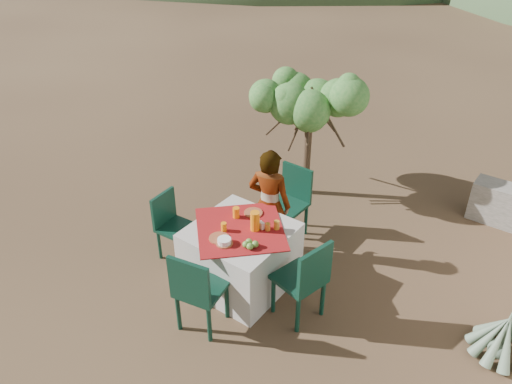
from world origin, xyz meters
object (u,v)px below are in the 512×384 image
agave (504,336)px  table (241,256)px  chair_right (305,278)px  chair_near (197,289)px  juice_pitcher (255,221)px  shrub_tree (315,109)px  chair_far (291,199)px  chair_left (171,223)px  person (269,205)px

agave → table: bearing=-165.7°
chair_right → chair_near: bearing=-32.5°
juice_pitcher → table: bearing=-151.0°
chair_near → shrub_tree: 3.12m
chair_near → juice_pitcher: size_ratio=4.33×
chair_far → agave: size_ratio=1.39×
chair_right → table: bearing=-80.2°
chair_left → juice_pitcher: bearing=-85.8°
chair_near → person: size_ratio=0.68×
chair_left → chair_far: bearing=-40.7°
chair_near → chair_left: (-1.07, 0.73, -0.07)m
agave → juice_pitcher: size_ratio=3.04×
chair_right → chair_left: bearing=-75.9°
chair_near → chair_right: 1.09m
table → chair_far: chair_far is taller
chair_left → chair_right: bearing=-93.0°
shrub_tree → chair_left: bearing=-105.1°
chair_far → agave: bearing=-7.6°
chair_near → person: (-0.14, 1.44, 0.18)m
table → chair_right: 0.88m
chair_left → shrub_tree: size_ratio=0.51×
chair_far → chair_left: size_ratio=1.12×
chair_far → shrub_tree: size_ratio=0.57×
agave → chair_far: bearing=170.4°
shrub_tree → juice_pitcher: bearing=-76.0°
table → chair_near: bearing=-84.0°
chair_near → table: bearing=-94.6°
chair_left → shrub_tree: 2.48m
table → agave: (2.67, 0.68, -0.15)m
chair_far → shrub_tree: (-0.31, 1.03, 0.79)m
chair_far → person: size_ratio=0.66×
chair_near → chair_right: chair_right is taller
chair_right → juice_pitcher: size_ratio=4.39×
table → chair_left: chair_left is taller
table → chair_left: 0.99m
juice_pitcher → chair_near: bearing=-93.7°
chair_right → shrub_tree: (-1.25, 2.22, 0.78)m
chair_left → juice_pitcher: juice_pitcher is taller
agave → juice_pitcher: 2.68m
table → juice_pitcher: juice_pitcher is taller
chair_near → agave: bearing=-160.5°
chair_right → juice_pitcher: (-0.72, 0.13, 0.33)m
shrub_tree → table: bearing=-80.0°
chair_far → chair_near: bearing=-83.6°
shrub_tree → agave: shrub_tree is taller
chair_far → chair_near: 1.96m
table → chair_far: bearing=93.4°
juice_pitcher → chair_far: bearing=101.1°
table → chair_right: bearing=-3.5°
chair_near → person: 1.46m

